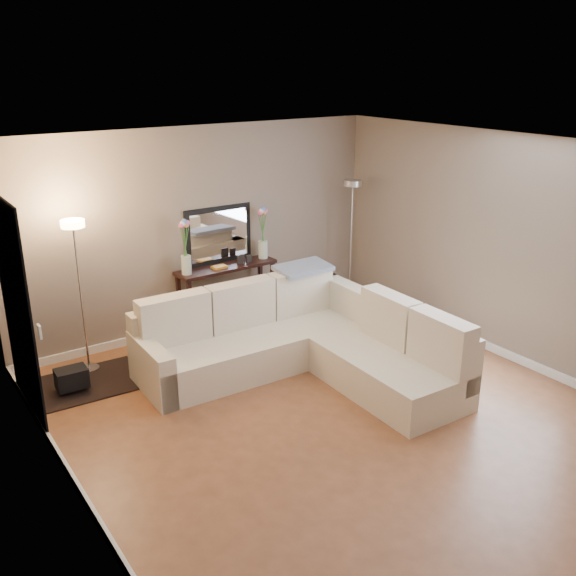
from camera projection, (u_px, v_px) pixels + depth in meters
floor at (333, 414)px, 6.40m from camera, size 5.00×5.50×0.01m
ceiling at (340, 150)px, 5.53m from camera, size 5.00×5.50×0.01m
wall_back at (201, 230)px, 8.11m from camera, size 5.00×0.02×2.60m
wall_left at (64, 359)px, 4.63m from camera, size 0.02×5.50×2.60m
wall_right at (509, 249)px, 7.30m from camera, size 0.02×5.50×2.60m
baseboard_back at (206, 322)px, 8.51m from camera, size 5.00×0.03×0.10m
baseboard_left at (86, 501)px, 5.06m from camera, size 0.03×5.50×0.10m
baseboard_right at (496, 349)px, 7.71m from camera, size 0.03×5.50×0.10m
doorway at (17, 312)px, 6.03m from camera, size 0.02×1.20×2.20m
switch_plate at (39, 332)px, 5.34m from camera, size 0.02×0.08×0.12m
sectional_sofa at (301, 342)px, 7.18m from camera, size 2.72×2.66×0.95m
throw_blanket at (303, 268)px, 7.74m from camera, size 0.69×0.41×0.09m
console_table at (222, 293)px, 8.33m from camera, size 1.37×0.41×0.83m
leaning_mirror at (219, 235)px, 8.26m from camera, size 0.96×0.08×0.75m
table_decor at (228, 265)px, 8.22m from camera, size 0.58×0.13×0.14m
flower_vase_left at (186, 252)px, 7.84m from camera, size 0.16×0.13×0.71m
flower_vase_right at (263, 237)px, 8.48m from camera, size 0.16×0.13×0.71m
floor_lamp_lit at (78, 267)px, 6.90m from camera, size 0.26×0.26×1.75m
floor_lamp_unlit at (352, 218)px, 8.89m from camera, size 0.32×0.32×1.79m
charcoal_rug at (89, 383)px, 7.00m from camera, size 1.17×0.90×0.02m
black_bag at (72, 378)px, 6.77m from camera, size 0.33×0.24×0.21m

